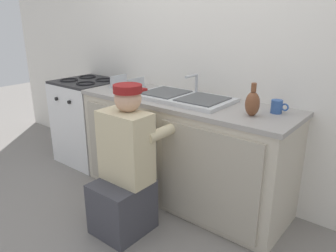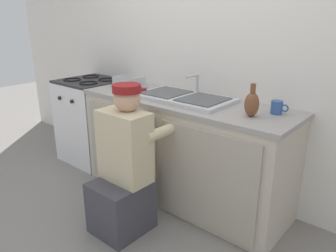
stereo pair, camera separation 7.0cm
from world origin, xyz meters
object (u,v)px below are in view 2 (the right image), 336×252
(stove_range, at_px, (93,120))
(dish_rack_tray, at_px, (129,85))
(coffee_mug, at_px, (277,107))
(sink_double_basin, at_px, (184,97))
(spice_bottle_pepper, at_px, (132,88))
(plumber_person, at_px, (124,173))
(vase_decorative, at_px, (252,104))

(stove_range, height_order, dish_rack_tray, dish_rack_tray)
(stove_range, height_order, coffee_mug, coffee_mug)
(sink_double_basin, relative_size, spice_bottle_pepper, 7.62)
(plumber_person, height_order, vase_decorative, vase_decorative)
(vase_decorative, bearing_deg, sink_double_basin, 173.26)
(coffee_mug, xyz_separation_m, spice_bottle_pepper, (-1.23, -0.22, 0.00))
(dish_rack_tray, bearing_deg, plumber_person, -46.71)
(spice_bottle_pepper, bearing_deg, plumber_person, -50.21)
(coffee_mug, bearing_deg, dish_rack_tray, -177.08)
(plumber_person, relative_size, dish_rack_tray, 3.94)
(dish_rack_tray, bearing_deg, stove_range, -177.50)
(sink_double_basin, distance_m, stove_range, 1.34)
(dish_rack_tray, xyz_separation_m, coffee_mug, (1.43, 0.07, 0.02))
(vase_decorative, xyz_separation_m, spice_bottle_pepper, (-1.12, -0.05, -0.04))
(stove_range, bearing_deg, vase_decorative, -2.21)
(dish_rack_tray, distance_m, coffee_mug, 1.43)
(dish_rack_tray, bearing_deg, sink_double_basin, -1.97)
(plumber_person, bearing_deg, stove_range, 151.99)
(dish_rack_tray, bearing_deg, vase_decorative, -4.30)
(plumber_person, distance_m, spice_bottle_pepper, 0.84)
(vase_decorative, bearing_deg, spice_bottle_pepper, -177.43)
(plumber_person, relative_size, spice_bottle_pepper, 10.52)
(dish_rack_tray, xyz_separation_m, spice_bottle_pepper, (0.20, -0.15, 0.03))
(stove_range, xyz_separation_m, vase_decorative, (1.90, -0.07, 0.53))
(plumber_person, xyz_separation_m, dish_rack_tray, (-0.64, 0.68, 0.46))
(vase_decorative, xyz_separation_m, coffee_mug, (0.11, 0.17, -0.04))
(coffee_mug, bearing_deg, plumber_person, -136.61)
(sink_double_basin, xyz_separation_m, vase_decorative, (0.64, -0.08, 0.07))
(sink_double_basin, height_order, plumber_person, plumber_person)
(stove_range, bearing_deg, coffee_mug, 2.80)
(sink_double_basin, bearing_deg, spice_bottle_pepper, -165.29)
(stove_range, xyz_separation_m, coffee_mug, (2.01, 0.10, 0.49))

